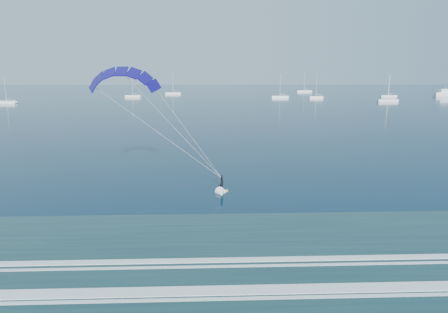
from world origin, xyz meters
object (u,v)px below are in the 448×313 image
sailboat_7 (388,100)px  sailboat_5 (388,96)px  motor_yacht (446,93)px  sailboat_2 (173,93)px  sailboat_3 (280,97)px  sailboat_0 (7,102)px  sailboat_1 (133,96)px  sailboat_4 (304,91)px  kitesurfer_rig (177,131)px  sailboat_8 (316,97)px

sailboat_7 → sailboat_5: bearing=65.3°
motor_yacht → sailboat_5: size_ratio=1.21×
motor_yacht → sailboat_7: bearing=-140.0°
sailboat_2 → sailboat_3: size_ratio=1.02×
sailboat_0 → sailboat_3: 130.27m
sailboat_1 → sailboat_5: (139.84, -5.46, 0.00)m
sailboat_3 → sailboat_1: bearing=173.0°
sailboat_2 → sailboat_0: bearing=-131.3°
sailboat_0 → sailboat_7: (169.97, 3.15, 0.01)m
sailboat_1 → sailboat_0: bearing=-136.5°
sailboat_4 → sailboat_5: (31.97, -61.39, -0.01)m
sailboat_4 → sailboat_7: 97.97m
sailboat_0 → sailboat_4: bearing=32.9°
motor_yacht → sailboat_3: 100.43m
kitesurfer_rig → sailboat_3: bearing=76.7°
sailboat_5 → sailboat_8: (-42.31, -8.65, 0.01)m
sailboat_3 → sailboat_7: size_ratio=0.97×
motor_yacht → sailboat_0: size_ratio=1.31×
sailboat_0 → sailboat_5: sailboat_5 is taller
sailboat_0 → kitesurfer_rig: bearing=-58.6°
sailboat_1 → sailboat_3: sailboat_3 is taller
sailboat_1 → sailboat_8: size_ratio=0.96×
sailboat_4 → kitesurfer_rig: bearing=-106.2°
sailboat_2 → sailboat_1: bearing=-122.0°
motor_yacht → sailboat_1: (-178.64, -5.34, -0.89)m
sailboat_3 → sailboat_5: bearing=4.0°
kitesurfer_rig → sailboat_1: kitesurfer_rig is taller
sailboat_1 → sailboat_7: size_ratio=0.89×
kitesurfer_rig → sailboat_3: size_ratio=1.19×
sailboat_1 → sailboat_2: size_ratio=0.90×
sailboat_3 → sailboat_4: 71.56m
sailboat_2 → sailboat_5: bearing=-16.7°
motor_yacht → sailboat_0: (-224.99, -49.26, -0.89)m
kitesurfer_rig → motor_yacht: bearing=53.3°
kitesurfer_rig → sailboat_7: 165.81m
sailboat_2 → sailboat_5: size_ratio=1.04×
sailboat_4 → sailboat_1: bearing=-152.6°
kitesurfer_rig → sailboat_5: bearing=60.3°
kitesurfer_rig → sailboat_0: kitesurfer_rig is taller
sailboat_1 → sailboat_2: sailboat_2 is taller
kitesurfer_rig → sailboat_8: kitesurfer_rig is taller
sailboat_2 → sailboat_8: size_ratio=1.07×
sailboat_5 → kitesurfer_rig: bearing=-119.7°
sailboat_0 → sailboat_2: 99.41m
sailboat_0 → sailboat_5: size_ratio=0.92×
sailboat_3 → sailboat_7: (44.27, -31.07, 0.00)m
sailboat_2 → sailboat_8: 90.24m
sailboat_3 → sailboat_7: bearing=-35.1°
sailboat_4 → sailboat_0: bearing=-147.1°
sailboat_7 → sailboat_3: bearing=144.9°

